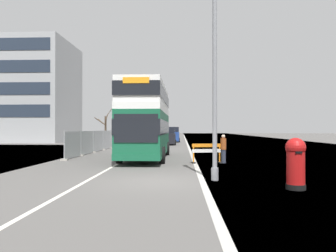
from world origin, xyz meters
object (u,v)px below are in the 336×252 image
(car_oncoming_near, at_px, (168,137))
(lamppost_foreground, at_px, (215,88))
(roadworks_barrier, at_px, (207,151))
(pedestrian_at_kerb, at_px, (223,149))
(car_receding_mid, at_px, (174,135))
(red_pillar_postbox, at_px, (296,161))
(double_decker_bus, at_px, (147,120))

(car_oncoming_near, bearing_deg, lamppost_foreground, -83.95)
(roadworks_barrier, height_order, pedestrian_at_kerb, pedestrian_at_kerb)
(car_receding_mid, bearing_deg, car_oncoming_near, -93.45)
(lamppost_foreground, xyz_separation_m, red_pillar_postbox, (2.52, -1.81, -2.71))
(double_decker_bus, distance_m, roadworks_barrier, 5.20)
(double_decker_bus, relative_size, car_oncoming_near, 2.45)
(car_oncoming_near, relative_size, car_receding_mid, 1.04)
(red_pillar_postbox, relative_size, pedestrian_at_kerb, 1.03)
(car_receding_mid, distance_m, pedestrian_at_kerb, 30.82)
(car_oncoming_near, height_order, pedestrian_at_kerb, car_oncoming_near)
(double_decker_bus, xyz_separation_m, roadworks_barrier, (3.86, -2.94, -1.88))
(car_oncoming_near, bearing_deg, double_decker_bus, -91.93)
(car_oncoming_near, xyz_separation_m, car_receding_mid, (0.51, 8.50, 0.07))
(lamppost_foreground, height_order, pedestrian_at_kerb, lamppost_foreground)
(lamppost_foreground, distance_m, car_receding_mid, 37.34)
(lamppost_foreground, xyz_separation_m, car_oncoming_near, (-3.04, 28.66, -2.65))
(roadworks_barrier, bearing_deg, double_decker_bus, 142.73)
(pedestrian_at_kerb, bearing_deg, red_pillar_postbox, -80.90)
(roadworks_barrier, relative_size, car_receding_mid, 0.42)
(lamppost_foreground, height_order, roadworks_barrier, lamppost_foreground)
(double_decker_bus, height_order, roadworks_barrier, double_decker_bus)
(lamppost_foreground, relative_size, car_receding_mid, 1.85)
(roadworks_barrier, relative_size, pedestrian_at_kerb, 1.05)
(red_pillar_postbox, distance_m, pedestrian_at_kerb, 8.48)
(double_decker_bus, bearing_deg, lamppost_foreground, -68.49)
(double_decker_bus, xyz_separation_m, red_pillar_postbox, (6.21, -11.16, -1.66))
(double_decker_bus, bearing_deg, red_pillar_postbox, -60.93)
(roadworks_barrier, height_order, car_oncoming_near, car_oncoming_near)
(red_pillar_postbox, bearing_deg, pedestrian_at_kerb, 99.10)
(lamppost_foreground, bearing_deg, red_pillar_postbox, -35.73)
(lamppost_foreground, relative_size, pedestrian_at_kerb, 4.60)
(lamppost_foreground, distance_m, pedestrian_at_kerb, 7.24)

